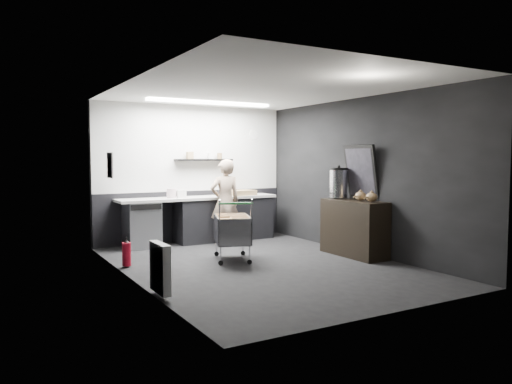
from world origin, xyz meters
TOP-DOWN VIEW (x-y plane):
  - floor at (0.00, 0.00)m, footprint 5.50×5.50m
  - ceiling at (0.00, 0.00)m, footprint 5.50×5.50m
  - wall_back at (0.00, 2.75)m, footprint 5.50×0.00m
  - wall_front at (0.00, -2.75)m, footprint 5.50×0.00m
  - wall_left at (-2.00, 0.00)m, footprint 0.00×5.50m
  - wall_right at (2.00, 0.00)m, footprint 0.00×5.50m
  - kitchen_wall_panel at (0.00, 2.73)m, footprint 3.95×0.02m
  - dado_panel at (0.00, 2.73)m, footprint 3.95×0.02m
  - floating_shelf at (0.20, 2.62)m, footprint 1.20×0.22m
  - wall_clock at (1.40, 2.72)m, footprint 0.20×0.03m
  - poster at (-1.98, 1.30)m, footprint 0.02×0.30m
  - poster_red_band at (-1.98, 1.30)m, footprint 0.02×0.22m
  - radiator at (-1.94, -0.90)m, footprint 0.10×0.50m
  - ceiling_strip at (0.00, 1.85)m, footprint 2.40×0.20m
  - prep_counter at (0.14, 2.42)m, footprint 3.20×0.61m
  - person at (0.35, 1.97)m, footprint 0.63×0.44m
  - shopping_cart at (-0.22, 0.58)m, footprint 0.82×1.07m
  - sideboard at (1.76, -0.10)m, footprint 0.54×1.26m
  - fire_extinguisher at (-1.85, 0.91)m, footprint 0.13×0.13m
  - cardboard_box at (0.92, 2.37)m, footprint 0.55×0.44m
  - pink_tub at (-0.56, 2.42)m, footprint 0.18×0.18m
  - white_container at (-0.38, 2.37)m, footprint 0.19×0.16m

SIDE VIEW (x-z plane):
  - floor at x=0.00m, z-range 0.00..0.00m
  - fire_extinguisher at x=-1.85m, z-range -0.01..0.43m
  - radiator at x=-1.94m, z-range 0.05..0.65m
  - prep_counter at x=0.14m, z-range 0.01..0.91m
  - shopping_cart at x=-0.22m, z-range -0.02..0.96m
  - dado_panel at x=0.00m, z-range 0.00..1.00m
  - sideboard at x=1.76m, z-range -0.35..1.54m
  - person at x=0.35m, z-range 0.00..1.64m
  - cardboard_box at x=0.92m, z-range 0.90..1.00m
  - white_container at x=-0.38m, z-range 0.90..1.05m
  - pink_tub at x=-0.56m, z-range 0.90..1.08m
  - wall_back at x=0.00m, z-range -1.40..4.10m
  - wall_front at x=0.00m, z-range -1.40..4.10m
  - wall_left at x=-2.00m, z-range -1.40..4.10m
  - wall_right at x=2.00m, z-range -1.40..4.10m
  - poster at x=-1.98m, z-range 1.35..1.75m
  - floating_shelf at x=0.20m, z-range 1.60..1.64m
  - poster_red_band at x=-1.98m, z-range 1.57..1.67m
  - kitchen_wall_panel at x=0.00m, z-range 1.00..2.70m
  - wall_clock at x=1.40m, z-range 2.05..2.25m
  - ceiling_strip at x=0.00m, z-range 2.65..2.69m
  - ceiling at x=0.00m, z-range 2.70..2.70m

